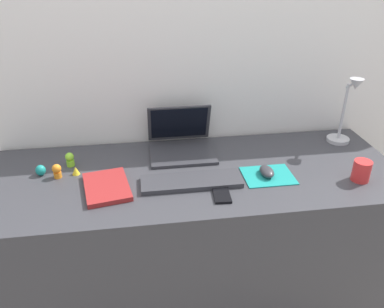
% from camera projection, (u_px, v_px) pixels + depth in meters
% --- Properties ---
extents(ground_plane, '(6.00, 6.00, 0.00)m').
position_uv_depth(ground_plane, '(195.00, 294.00, 1.99)').
color(ground_plane, gray).
extents(back_wall, '(2.99, 0.05, 1.53)m').
position_uv_depth(back_wall, '(184.00, 132.00, 1.96)').
color(back_wall, silver).
rests_on(back_wall, ground_plane).
extents(desk, '(1.79, 0.67, 0.74)m').
position_uv_depth(desk, '(195.00, 239.00, 1.82)').
color(desk, '#38383D').
rests_on(desk, ground_plane).
extents(laptop, '(0.30, 0.28, 0.20)m').
position_uv_depth(laptop, '(181.00, 140.00, 1.80)').
color(laptop, '#333338').
rests_on(laptop, desk).
extents(keyboard, '(0.41, 0.13, 0.02)m').
position_uv_depth(keyboard, '(191.00, 181.00, 1.56)').
color(keyboard, '#333338').
rests_on(keyboard, desk).
extents(mousepad, '(0.21, 0.17, 0.00)m').
position_uv_depth(mousepad, '(268.00, 176.00, 1.61)').
color(mousepad, teal).
rests_on(mousepad, desk).
extents(mouse, '(0.06, 0.10, 0.03)m').
position_uv_depth(mouse, '(267.00, 171.00, 1.61)').
color(mouse, '#333338').
rests_on(mouse, mousepad).
extents(cell_phone, '(0.07, 0.13, 0.01)m').
position_uv_depth(cell_phone, '(221.00, 194.00, 1.49)').
color(cell_phone, black).
rests_on(cell_phone, desk).
extents(desk_lamp, '(0.11, 0.15, 0.34)m').
position_uv_depth(desk_lamp, '(346.00, 113.00, 1.82)').
color(desk_lamp, '#B7B7BC').
rests_on(desk_lamp, desk).
extents(notebook_pad, '(0.21, 0.27, 0.02)m').
position_uv_depth(notebook_pad, '(107.00, 187.00, 1.52)').
color(notebook_pad, maroon).
rests_on(notebook_pad, desk).
extents(coffee_mug, '(0.07, 0.07, 0.09)m').
position_uv_depth(coffee_mug, '(362.00, 171.00, 1.57)').
color(coffee_mug, red).
rests_on(coffee_mug, desk).
extents(toy_figurine_yellow, '(0.03, 0.03, 0.04)m').
position_uv_depth(toy_figurine_yellow, '(76.00, 171.00, 1.62)').
color(toy_figurine_yellow, yellow).
rests_on(toy_figurine_yellow, desk).
extents(toy_figurine_teal, '(0.04, 0.04, 0.05)m').
position_uv_depth(toy_figurine_teal, '(41.00, 170.00, 1.61)').
color(toy_figurine_teal, teal).
rests_on(toy_figurine_teal, desk).
extents(toy_figurine_orange, '(0.04, 0.04, 0.06)m').
position_uv_depth(toy_figurine_orange, '(57.00, 171.00, 1.59)').
color(toy_figurine_orange, orange).
rests_on(toy_figurine_orange, desk).
extents(toy_figurine_lime, '(0.04, 0.04, 0.06)m').
position_uv_depth(toy_figurine_lime, '(70.00, 159.00, 1.68)').
color(toy_figurine_lime, '#8CDB33').
rests_on(toy_figurine_lime, desk).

